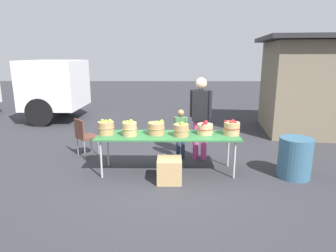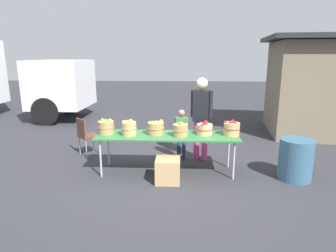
{
  "view_description": "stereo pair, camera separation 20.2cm",
  "coord_description": "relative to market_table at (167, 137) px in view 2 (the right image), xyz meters",
  "views": [
    {
      "loc": [
        0.06,
        -5.37,
        2.24
      ],
      "look_at": [
        0.0,
        0.3,
        0.85
      ],
      "focal_mm": 31.21,
      "sensor_mm": 36.0,
      "label": 1
    },
    {
      "loc": [
        0.26,
        -5.36,
        2.24
      ],
      "look_at": [
        0.0,
        0.3,
        0.85
      ],
      "focal_mm": 31.21,
      "sensor_mm": 36.0,
      "label": 2
    }
  ],
  "objects": [
    {
      "name": "ground_plane",
      "position": [
        0.0,
        0.0,
        -0.71
      ],
      "size": [
        40.0,
        40.0,
        0.0
      ],
      "primitive_type": "plane",
      "color": "#2D2D33"
    },
    {
      "name": "market_table",
      "position": [
        0.0,
        0.0,
        0.0
      ],
      "size": [
        2.7,
        0.76,
        0.75
      ],
      "color": "#2D6B38",
      "rests_on": "ground"
    },
    {
      "name": "apple_basket_green_0",
      "position": [
        -1.18,
        0.04,
        0.17
      ],
      "size": [
        0.33,
        0.33,
        0.3
      ],
      "color": "#A87F51",
      "rests_on": "market_table"
    },
    {
      "name": "apple_basket_green_1",
      "position": [
        -0.72,
        -0.05,
        0.18
      ],
      "size": [
        0.29,
        0.29,
        0.3
      ],
      "color": "tan",
      "rests_on": "market_table"
    },
    {
      "name": "apple_basket_green_2",
      "position": [
        -0.22,
        0.04,
        0.16
      ],
      "size": [
        0.33,
        0.33,
        0.28
      ],
      "color": "#A87F51",
      "rests_on": "market_table"
    },
    {
      "name": "apple_basket_green_3",
      "position": [
        0.25,
        -0.08,
        0.16
      ],
      "size": [
        0.3,
        0.3,
        0.29
      ],
      "color": "#A87F51",
      "rests_on": "market_table"
    },
    {
      "name": "apple_basket_red_0",
      "position": [
        0.71,
        0.06,
        0.15
      ],
      "size": [
        0.32,
        0.32,
        0.26
      ],
      "color": "tan",
      "rests_on": "market_table"
    },
    {
      "name": "apple_basket_red_1",
      "position": [
        1.22,
        0.03,
        0.17
      ],
      "size": [
        0.32,
        0.32,
        0.29
      ],
      "color": "tan",
      "rests_on": "market_table"
    },
    {
      "name": "vendor_adult",
      "position": [
        0.69,
        0.73,
        0.33
      ],
      "size": [
        0.45,
        0.32,
        1.78
      ],
      "rotation": [
        0.0,
        0.0,
        2.85
      ],
      "color": "#CC3F8C",
      "rests_on": "ground"
    },
    {
      "name": "child_customer",
      "position": [
        0.27,
        0.74,
        -0.06
      ],
      "size": [
        0.29,
        0.19,
        1.1
      ],
      "rotation": [
        0.0,
        0.0,
        2.92
      ],
      "color": "#262D4C",
      "rests_on": "ground"
    },
    {
      "name": "food_kiosk",
      "position": [
        4.4,
        3.11,
        0.67
      ],
      "size": [
        3.84,
        3.32,
        2.74
      ],
      "rotation": [
        0.0,
        0.0,
        -0.13
      ],
      "color": "#726651",
      "rests_on": "ground"
    },
    {
      "name": "folding_chair",
      "position": [
        -1.88,
        0.89,
        -0.21
      ],
      "size": [
        0.57,
        0.57,
        0.86
      ],
      "rotation": [
        0.0,
        0.0,
        2.33
      ],
      "color": "brown",
      "rests_on": "ground"
    },
    {
      "name": "trash_barrel",
      "position": [
        2.36,
        -0.23,
        -0.33
      ],
      "size": [
        0.6,
        0.6,
        0.76
      ],
      "primitive_type": "cylinder",
      "color": "#335972",
      "rests_on": "ground"
    },
    {
      "name": "produce_crate",
      "position": [
        0.03,
        -0.46,
        -0.5
      ],
      "size": [
        0.44,
        0.44,
        0.44
      ],
      "primitive_type": "cube",
      "color": "tan",
      "rests_on": "ground"
    }
  ]
}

